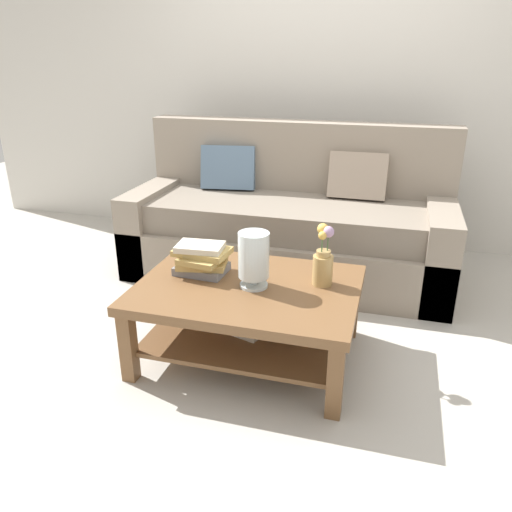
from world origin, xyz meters
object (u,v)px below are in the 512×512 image
object	(u,v)px
book_stack_main	(202,259)
flower_pitcher	(323,261)
coffee_table	(248,304)
couch	(289,224)
glass_hurricane_vase	(254,257)

from	to	relation	value
book_stack_main	flower_pitcher	world-z (taller)	flower_pitcher
book_stack_main	flower_pitcher	distance (m)	0.64
coffee_table	flower_pitcher	world-z (taller)	flower_pitcher
couch	coffee_table	xyz separation A→B (m)	(0.04, -1.17, -0.05)
couch	coffee_table	distance (m)	1.17
couch	glass_hurricane_vase	world-z (taller)	couch
coffee_table	glass_hurricane_vase	bearing A→B (deg)	-14.70
coffee_table	flower_pitcher	bearing A→B (deg)	17.24
couch	flower_pitcher	distance (m)	1.15
flower_pitcher	couch	bearing A→B (deg)	110.69
coffee_table	flower_pitcher	size ratio (longest dim) A/B	3.52
coffee_table	glass_hurricane_vase	world-z (taller)	glass_hurricane_vase
glass_hurricane_vase	coffee_table	bearing A→B (deg)	165.30
glass_hurricane_vase	flower_pitcher	xyz separation A→B (m)	(0.33, 0.12, -0.03)
glass_hurricane_vase	couch	bearing A→B (deg)	93.47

